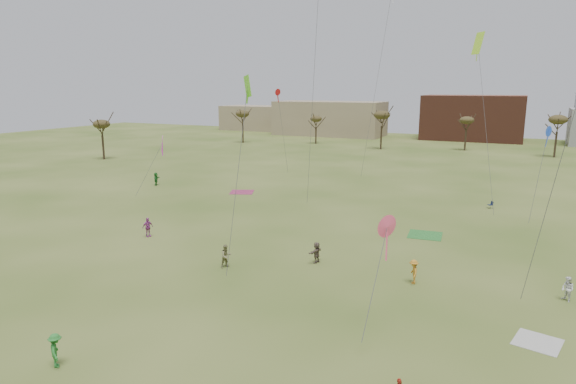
% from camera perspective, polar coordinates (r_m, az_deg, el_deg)
% --- Properties ---
extents(ground, '(260.00, 260.00, 0.00)m').
position_cam_1_polar(ground, '(34.17, -8.87, -12.92)').
color(ground, '#385119').
rests_on(ground, ground).
extents(flyer_near_center, '(1.34, 1.28, 1.83)m').
position_cam_1_polar(flyer_near_center, '(29.59, -25.15, -16.16)').
color(flyer_near_center, '#297D2E').
rests_on(flyer_near_center, ground).
extents(spectator_fore_b, '(1.08, 1.16, 1.91)m').
position_cam_1_polar(spectator_fore_b, '(40.59, -7.13, -7.31)').
color(spectator_fore_b, '#868355').
rests_on(spectator_fore_b, ground).
extents(spectator_fore_c, '(0.87, 1.72, 1.78)m').
position_cam_1_polar(spectator_fore_c, '(41.36, 3.30, -6.95)').
color(spectator_fore_c, brown).
rests_on(spectator_fore_c, ground).
extents(flyer_mid_b, '(1.05, 1.35, 1.83)m').
position_cam_1_polar(flyer_mid_b, '(38.28, 14.24, -8.87)').
color(flyer_mid_b, '#C68325').
rests_on(flyer_mid_b, ground).
extents(spectator_mid_d, '(0.79, 1.21, 1.92)m').
position_cam_1_polar(spectator_mid_d, '(50.11, -15.83, -3.92)').
color(spectator_mid_d, '#AC479E').
rests_on(spectator_mid_d, ground).
extents(spectator_mid_e, '(1.05, 1.07, 1.73)m').
position_cam_1_polar(spectator_mid_e, '(39.17, 29.48, -9.70)').
color(spectator_mid_e, white).
rests_on(spectator_mid_e, ground).
extents(flyer_far_a, '(1.16, 1.85, 1.91)m').
position_cam_1_polar(flyer_far_a, '(75.91, -14.93, 1.48)').
color(flyer_far_a, '#26742B').
rests_on(flyer_far_a, ground).
extents(blanket_cream, '(2.88, 2.88, 0.03)m').
position_cam_1_polar(blanket_cream, '(32.90, 26.76, -15.17)').
color(blanket_cream, beige).
rests_on(blanket_cream, ground).
extents(blanket_plum, '(4.13, 4.13, 0.03)m').
position_cam_1_polar(blanket_plum, '(68.94, -5.33, -0.01)').
color(blanket_plum, '#9C3058').
rests_on(blanket_plum, ground).
extents(blanket_olive, '(3.46, 3.46, 0.03)m').
position_cam_1_polar(blanket_olive, '(50.78, 15.48, -4.81)').
color(blanket_olive, '#2E7F30').
rests_on(blanket_olive, ground).
extents(camp_chair_right, '(0.73, 0.72, 0.87)m').
position_cam_1_polar(camp_chair_right, '(64.27, 22.23, -1.52)').
color(camp_chair_right, '#131D36').
rests_on(camp_chair_right, ground).
extents(kites_aloft, '(66.21, 58.12, 27.91)m').
position_cam_1_polar(kites_aloft, '(59.23, 10.35, 19.29)').
color(kites_aloft, red).
rests_on(kites_aloft, ground).
extents(tree_line, '(117.44, 49.32, 8.91)m').
position_cam_1_polar(tree_line, '(106.82, 14.31, 7.78)').
color(tree_line, '#3A2B1E').
rests_on(tree_line, ground).
extents(building_tan, '(32.00, 14.00, 10.00)m').
position_cam_1_polar(building_tan, '(150.31, 4.80, 8.44)').
color(building_tan, '#937F60').
rests_on(building_tan, ground).
extents(building_brick, '(26.00, 16.00, 12.00)m').
position_cam_1_polar(building_brick, '(146.24, 20.51, 8.02)').
color(building_brick, brown).
rests_on(building_brick, ground).
extents(building_tan_west, '(20.00, 12.00, 8.00)m').
position_cam_1_polar(building_tan_west, '(169.39, -4.00, 8.51)').
color(building_tan_west, '#937F60').
rests_on(building_tan_west, ground).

